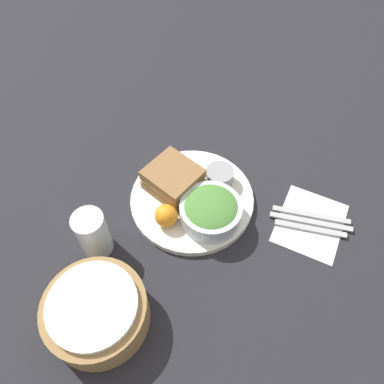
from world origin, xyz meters
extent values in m
plane|color=#232328|center=(0.00, 0.00, 0.00)|extent=(4.00, 4.00, 0.00)
cylinder|color=white|center=(0.00, 0.00, 0.01)|extent=(0.28, 0.28, 0.02)
cube|color=olive|center=(0.05, -0.01, 0.03)|extent=(0.13, 0.13, 0.02)
cube|color=#E5C666|center=(0.05, -0.01, 0.05)|extent=(0.13, 0.12, 0.01)
cube|color=olive|center=(0.05, -0.01, 0.06)|extent=(0.13, 0.13, 0.02)
cylinder|color=silver|center=(-0.06, 0.03, 0.04)|extent=(0.13, 0.13, 0.05)
ellipsoid|color=#4C8438|center=(-0.06, 0.03, 0.06)|extent=(0.12, 0.12, 0.04)
cylinder|color=#99999E|center=(-0.04, -0.07, 0.04)|extent=(0.06, 0.06, 0.04)
sphere|color=orange|center=(0.02, 0.08, 0.04)|extent=(0.05, 0.05, 0.05)
cylinder|color=silver|center=(0.13, 0.19, 0.06)|extent=(0.06, 0.06, 0.11)
cylinder|color=#997547|center=(0.04, 0.32, 0.04)|extent=(0.19, 0.19, 0.07)
cylinder|color=white|center=(0.04, 0.32, 0.08)|extent=(0.16, 0.16, 0.01)
cube|color=white|center=(-0.26, -0.06, 0.00)|extent=(0.14, 0.16, 0.00)
cube|color=#B2B2B7|center=(-0.26, -0.08, 0.01)|extent=(0.17, 0.05, 0.01)
cube|color=#B2B2B7|center=(-0.26, -0.06, 0.01)|extent=(0.18, 0.05, 0.01)
cube|color=#B2B2B7|center=(-0.27, -0.04, 0.01)|extent=(0.15, 0.05, 0.01)
camera|label=1|loc=(-0.21, 0.43, 0.72)|focal=35.00mm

